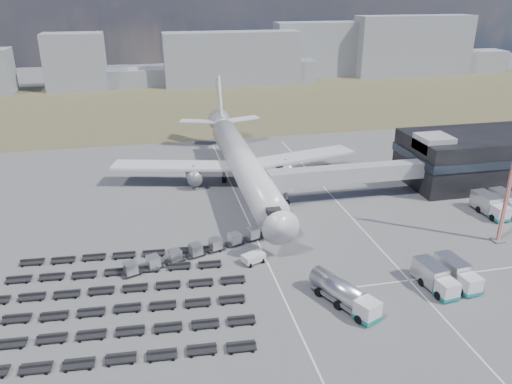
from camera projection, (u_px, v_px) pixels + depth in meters
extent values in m
plane|color=#565659|center=(282.00, 264.00, 72.74)|extent=(420.00, 420.00, 0.00)
cube|color=brown|center=(199.00, 103.00, 172.05)|extent=(420.00, 90.00, 0.01)
cube|color=silver|center=(261.00, 249.00, 76.86)|extent=(0.25, 110.00, 0.01)
cube|color=silver|center=(370.00, 237.00, 80.39)|extent=(0.25, 110.00, 0.01)
cube|color=silver|center=(468.00, 273.00, 70.41)|extent=(40.00, 0.25, 0.01)
cube|color=black|center=(479.00, 158.00, 101.90)|extent=(30.00, 16.00, 10.00)
cube|color=#262D38|center=(480.00, 152.00, 101.44)|extent=(30.40, 16.40, 1.60)
cube|color=#939399|center=(434.00, 143.00, 96.02)|extent=(6.00, 6.00, 3.00)
cube|color=#939399|center=(348.00, 174.00, 92.84)|extent=(29.80, 3.00, 3.00)
cube|color=#939399|center=(279.00, 180.00, 89.76)|extent=(4.00, 3.60, 3.40)
cylinder|color=slate|center=(286.00, 192.00, 91.49)|extent=(0.70, 0.70, 5.10)
cylinder|color=black|center=(286.00, 202.00, 92.29)|extent=(1.40, 0.90, 1.40)
cylinder|color=silver|center=(243.00, 163.00, 97.79)|extent=(5.60, 48.00, 5.60)
cone|color=silver|center=(277.00, 221.00, 73.87)|extent=(5.60, 5.00, 5.60)
cone|color=silver|center=(221.00, 124.00, 122.77)|extent=(5.60, 8.00, 5.60)
cube|color=black|center=(273.00, 210.00, 75.37)|extent=(2.20, 2.00, 0.80)
cube|color=silver|center=(175.00, 166.00, 100.22)|extent=(25.59, 11.38, 0.50)
cube|color=silver|center=(299.00, 157.00, 105.32)|extent=(25.59, 11.38, 0.50)
cylinder|color=slate|center=(194.00, 176.00, 99.75)|extent=(3.00, 5.00, 3.00)
cylinder|color=slate|center=(285.00, 169.00, 103.48)|extent=(3.00, 5.00, 3.00)
cube|color=silver|center=(198.00, 121.00, 123.34)|extent=(9.49, 5.63, 0.35)
cube|color=silver|center=(242.00, 119.00, 125.50)|extent=(9.49, 5.63, 0.35)
cube|color=silver|center=(219.00, 98.00, 123.30)|extent=(0.50, 9.06, 11.45)
cylinder|color=slate|center=(268.00, 229.00, 80.38)|extent=(0.50, 0.50, 2.50)
cylinder|color=slate|center=(224.00, 177.00, 102.33)|extent=(0.60, 0.60, 2.50)
cylinder|color=slate|center=(255.00, 175.00, 103.58)|extent=(0.60, 0.60, 2.50)
cylinder|color=black|center=(268.00, 233.00, 80.67)|extent=(0.50, 1.20, 1.20)
cube|color=gray|center=(75.00, 62.00, 191.58)|extent=(22.35, 12.00, 21.19)
cube|color=gray|center=(143.00, 77.00, 201.80)|extent=(48.10, 12.00, 6.76)
cube|color=gray|center=(232.00, 58.00, 201.76)|extent=(54.64, 12.00, 20.75)
cube|color=gray|center=(287.00, 71.00, 209.81)|extent=(21.98, 12.00, 8.82)
cube|color=gray|center=(328.00, 49.00, 220.62)|extent=(47.81, 12.00, 23.11)
cube|color=gray|center=(413.00, 46.00, 222.14)|extent=(52.77, 12.00, 25.66)
cube|color=gray|center=(451.00, 62.00, 232.43)|extent=(51.56, 12.00, 9.64)
cube|color=silver|center=(367.00, 310.00, 59.85)|extent=(3.32, 3.32, 2.40)
cube|color=#157878|center=(367.00, 316.00, 60.21)|extent=(3.46, 3.46, 0.52)
cylinder|color=silver|center=(337.00, 287.00, 63.48)|extent=(5.60, 8.23, 2.61)
cube|color=slate|center=(337.00, 295.00, 63.94)|extent=(5.50, 8.18, 0.37)
cylinder|color=black|center=(345.00, 303.00, 62.87)|extent=(2.95, 2.16, 1.15)
cube|color=silver|center=(254.00, 258.00, 72.75)|extent=(3.70, 2.97, 1.47)
cube|color=silver|center=(247.00, 170.00, 105.25)|extent=(2.47, 6.12, 2.85)
cube|color=#157878|center=(247.00, 175.00, 105.70)|extent=(2.57, 6.22, 0.46)
cube|color=silver|center=(447.00, 289.00, 64.17)|extent=(2.69, 2.60, 2.32)
cube|color=#157878|center=(446.00, 295.00, 64.52)|extent=(2.81, 2.71, 0.47)
cube|color=silver|center=(430.00, 272.00, 67.23)|extent=(3.10, 5.12, 2.74)
cube|color=silver|center=(470.00, 284.00, 65.26)|extent=(2.69, 2.60, 2.32)
cube|color=#157878|center=(469.00, 290.00, 65.60)|extent=(2.81, 2.71, 0.47)
cube|color=silver|center=(451.00, 268.00, 68.32)|extent=(3.10, 5.12, 2.74)
cube|color=silver|center=(500.00, 213.00, 85.56)|extent=(2.71, 2.60, 2.48)
cube|color=#157878|center=(499.00, 218.00, 85.92)|extent=(2.83, 2.72, 0.51)
cube|color=silver|center=(485.00, 202.00, 88.90)|extent=(2.96, 5.31, 2.93)
cube|color=silver|center=(504.00, 199.00, 89.82)|extent=(2.96, 5.31, 2.93)
cube|color=black|center=(131.00, 273.00, 69.77)|extent=(3.12, 2.49, 0.19)
cube|color=silver|center=(131.00, 268.00, 69.43)|extent=(2.14, 2.14, 1.56)
cube|color=black|center=(154.00, 267.00, 71.41)|extent=(3.12, 2.49, 0.19)
cube|color=silver|center=(153.00, 261.00, 71.07)|extent=(2.14, 2.14, 1.56)
cube|color=black|center=(175.00, 260.00, 73.04)|extent=(3.12, 2.49, 0.19)
cube|color=silver|center=(175.00, 255.00, 72.71)|extent=(2.14, 2.14, 1.56)
cube|color=black|center=(196.00, 254.00, 74.68)|extent=(3.12, 2.49, 0.19)
cube|color=silver|center=(196.00, 249.00, 74.34)|extent=(2.14, 2.14, 1.56)
cube|color=black|center=(216.00, 249.00, 76.32)|extent=(3.12, 2.49, 0.19)
cube|color=silver|center=(216.00, 243.00, 75.98)|extent=(2.14, 2.14, 1.56)
cube|color=black|center=(235.00, 243.00, 77.95)|extent=(3.12, 2.49, 0.19)
cube|color=silver|center=(235.00, 238.00, 77.61)|extent=(2.14, 2.14, 1.56)
cube|color=black|center=(253.00, 238.00, 79.59)|extent=(3.12, 2.49, 0.19)
cube|color=silver|center=(253.00, 233.00, 79.25)|extent=(2.14, 2.14, 1.56)
cube|color=black|center=(270.00, 233.00, 81.23)|extent=(3.12, 2.49, 0.19)
cube|color=silver|center=(270.00, 228.00, 80.89)|extent=(2.14, 2.14, 1.56)
cube|color=black|center=(100.00, 360.00, 53.48)|extent=(34.93, 3.57, 0.79)
cube|color=black|center=(105.00, 333.00, 57.66)|extent=(34.93, 3.57, 0.79)
cube|color=black|center=(109.00, 309.00, 61.84)|extent=(34.93, 3.57, 0.79)
cube|color=black|center=(113.00, 289.00, 66.02)|extent=(34.93, 3.57, 0.79)
cube|color=black|center=(117.00, 271.00, 70.20)|extent=(30.58, 3.33, 0.79)
cube|color=black|center=(120.00, 255.00, 74.37)|extent=(30.58, 3.33, 0.79)
cylinder|color=red|center=(512.00, 173.00, 74.82)|extent=(0.64, 0.64, 22.94)
cube|color=#565659|center=(498.00, 240.00, 79.16)|extent=(1.84, 1.84, 0.28)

